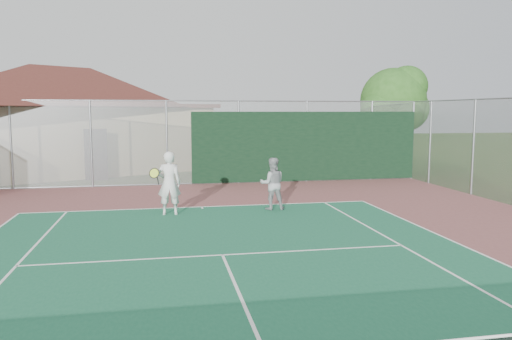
% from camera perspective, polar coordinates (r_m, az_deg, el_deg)
% --- Properties ---
extents(back_fence, '(20.08, 0.11, 3.53)m').
position_cam_1_polar(back_fence, '(21.19, -1.70, 2.94)').
color(back_fence, gray).
rests_on(back_fence, ground).
extents(side_fence_right, '(0.08, 9.00, 3.50)m').
position_cam_1_polar(side_fence_right, '(19.92, 23.58, 2.38)').
color(side_fence_right, gray).
rests_on(side_fence_right, ground).
extents(clubhouse, '(17.12, 14.74, 6.23)m').
position_cam_1_polar(clubhouse, '(27.90, -21.36, 6.47)').
color(clubhouse, tan).
rests_on(clubhouse, ground).
extents(tree, '(3.77, 3.57, 5.26)m').
position_cam_1_polar(tree, '(25.47, 15.57, 7.37)').
color(tree, '#342413').
rests_on(tree, ground).
extents(player_white_front, '(0.97, 0.71, 1.88)m').
position_cam_1_polar(player_white_front, '(14.93, -9.92, -1.54)').
color(player_white_front, silver).
rests_on(player_white_front, ground).
extents(player_grey_back, '(0.84, 0.68, 1.62)m').
position_cam_1_polar(player_grey_back, '(15.51, 1.87, -1.64)').
color(player_grey_back, '#999C9E').
rests_on(player_grey_back, ground).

